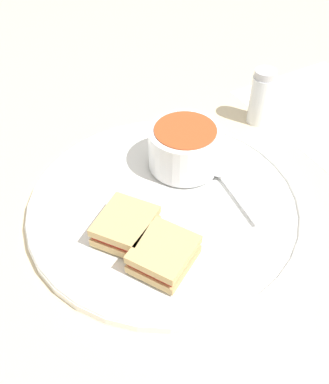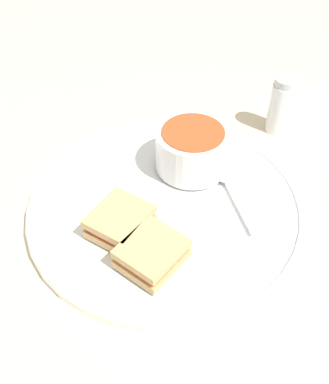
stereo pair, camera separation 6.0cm
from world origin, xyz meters
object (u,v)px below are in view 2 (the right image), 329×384
Objects in this scene: spoon at (226,181)px; sandwich_half_near at (120,221)px; sandwich_half_far at (152,253)px; salt_shaker at (281,106)px; soup_bowl at (192,149)px.

sandwich_half_near reaches higher than spoon.
spoon is 0.17m from sandwich_half_near.
sandwich_half_far is (-0.12, -0.13, 0.01)m from spoon.
spoon is 1.33× the size of sandwich_half_far.
sandwich_half_far is 0.35m from salt_shaker.
sandwich_half_far is 1.01× the size of salt_shaker.
spoon is at bearing 25.83° from sandwich_half_near.
soup_bowl is at bearing 67.22° from sandwich_half_far.
spoon is at bearing -129.50° from salt_shaker.
soup_bowl is at bearing 38.25° from spoon.
salt_shaker is at bearing 38.54° from sandwich_half_near.
spoon is 1.35× the size of salt_shaker.
sandwich_half_near is 0.34m from salt_shaker.
salt_shaker is at bearing 49.28° from sandwich_half_far.
sandwich_half_far reaches higher than spoon.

